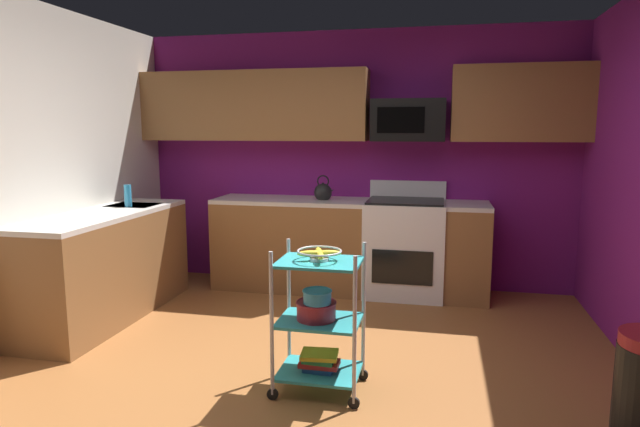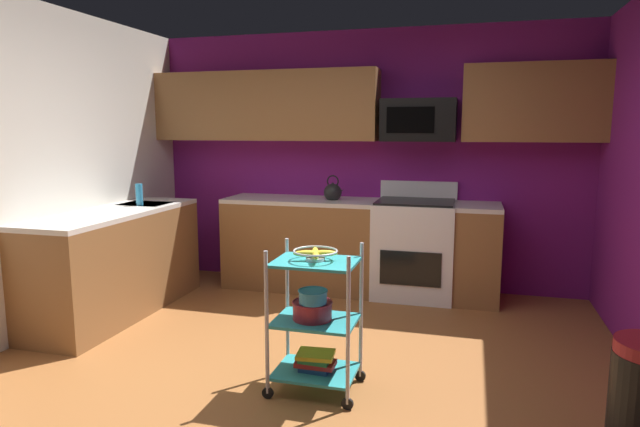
% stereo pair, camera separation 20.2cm
% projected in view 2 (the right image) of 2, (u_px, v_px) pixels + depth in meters
% --- Properties ---
extents(floor, '(4.40, 4.80, 0.04)m').
position_uv_depth(floor, '(290.00, 386.00, 3.50)').
color(floor, '#995B2D').
rests_on(floor, ground).
extents(wall_back, '(4.52, 0.06, 2.60)m').
position_uv_depth(wall_back, '(365.00, 160.00, 5.61)').
color(wall_back, '#751970').
rests_on(wall_back, ground).
extents(counter_run, '(3.56, 2.43, 0.92)m').
position_uv_depth(counter_run, '(266.00, 252.00, 5.16)').
color(counter_run, brown).
rests_on(counter_run, ground).
extents(oven_range, '(0.76, 0.65, 1.10)m').
position_uv_depth(oven_range, '(414.00, 248.00, 5.27)').
color(oven_range, white).
rests_on(oven_range, ground).
extents(upper_cabinets, '(4.40, 0.33, 0.70)m').
position_uv_depth(upper_cabinets, '(349.00, 105.00, 5.37)').
color(upper_cabinets, brown).
extents(microwave, '(0.70, 0.39, 0.40)m').
position_uv_depth(microwave, '(419.00, 120.00, 5.19)').
color(microwave, black).
extents(rolling_cart, '(0.56, 0.40, 0.91)m').
position_uv_depth(rolling_cart, '(315.00, 320.00, 3.34)').
color(rolling_cart, silver).
rests_on(rolling_cart, ground).
extents(fruit_bowl, '(0.27, 0.27, 0.07)m').
position_uv_depth(fruit_bowl, '(315.00, 253.00, 3.28)').
color(fruit_bowl, silver).
rests_on(fruit_bowl, rolling_cart).
extents(mixing_bowl_large, '(0.25, 0.25, 0.11)m').
position_uv_depth(mixing_bowl_large, '(312.00, 310.00, 3.34)').
color(mixing_bowl_large, maroon).
rests_on(mixing_bowl_large, rolling_cart).
extents(mixing_bowl_small, '(0.18, 0.18, 0.08)m').
position_uv_depth(mixing_bowl_small, '(313.00, 296.00, 3.28)').
color(mixing_bowl_small, '#338CBF').
rests_on(mixing_bowl_small, rolling_cart).
extents(book_stack, '(0.25, 0.20, 0.11)m').
position_uv_depth(book_stack, '(316.00, 361.00, 3.38)').
color(book_stack, '#1E4C8C').
rests_on(book_stack, rolling_cart).
extents(kettle, '(0.21, 0.18, 0.26)m').
position_uv_depth(kettle, '(333.00, 192.00, 5.41)').
color(kettle, black).
rests_on(kettle, counter_run).
extents(dish_soap_bottle, '(0.06, 0.06, 0.20)m').
position_uv_depth(dish_soap_bottle, '(139.00, 195.00, 5.00)').
color(dish_soap_bottle, '#2D8CBF').
rests_on(dish_soap_bottle, counter_run).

